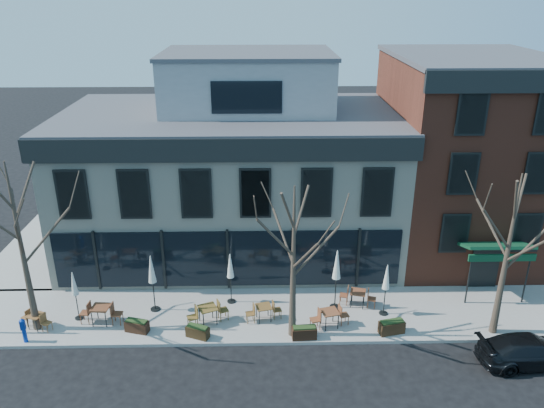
{
  "coord_description": "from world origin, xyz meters",
  "views": [
    {
      "loc": [
        1.68,
        -23.45,
        14.48
      ],
      "look_at": [
        2.24,
        2.0,
        3.99
      ],
      "focal_mm": 35.0,
      "sensor_mm": 36.0,
      "label": 1
    }
  ],
  "objects_px": {
    "parked_sedan": "(530,350)",
    "call_box": "(24,329)",
    "cafe_set_0": "(36,320)",
    "umbrella_0": "(74,286)"
  },
  "relations": [
    {
      "from": "parked_sedan",
      "to": "call_box",
      "type": "xyz_separation_m",
      "value": [
        -21.29,
        1.68,
        0.16
      ]
    },
    {
      "from": "parked_sedan",
      "to": "call_box",
      "type": "relative_size",
      "value": 3.58
    },
    {
      "from": "parked_sedan",
      "to": "call_box",
      "type": "distance_m",
      "value": 21.35
    },
    {
      "from": "call_box",
      "to": "umbrella_0",
      "type": "bearing_deg",
      "value": 44.04
    },
    {
      "from": "parked_sedan",
      "to": "umbrella_0",
      "type": "distance_m",
      "value": 19.85
    },
    {
      "from": "cafe_set_0",
      "to": "umbrella_0",
      "type": "distance_m",
      "value": 2.21
    },
    {
      "from": "parked_sedan",
      "to": "call_box",
      "type": "height_order",
      "value": "call_box"
    },
    {
      "from": "parked_sedan",
      "to": "cafe_set_0",
      "type": "bearing_deg",
      "value": 78.06
    },
    {
      "from": "call_box",
      "to": "umbrella_0",
      "type": "height_order",
      "value": "umbrella_0"
    },
    {
      "from": "call_box",
      "to": "cafe_set_0",
      "type": "distance_m",
      "value": 1.05
    }
  ]
}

